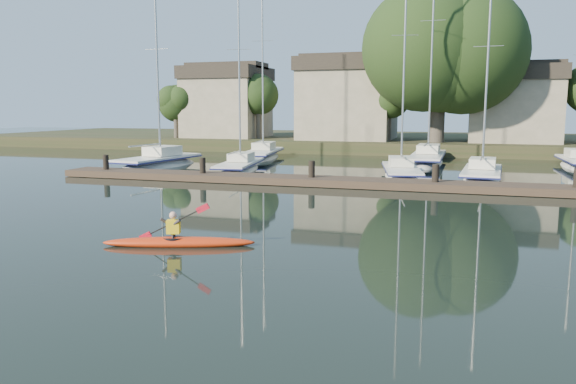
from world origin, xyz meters
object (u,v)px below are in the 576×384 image
(sailboat_3, at_px, (481,183))
(sailboat_5, at_px, (263,161))
(dock, at_px, (371,183))
(sailboat_0, at_px, (159,170))
(sailboat_1, at_px, (240,174))
(kayak, at_px, (178,240))
(sailboat_6, at_px, (427,166))
(sailboat_2, at_px, (401,180))

(sailboat_3, relative_size, sailboat_5, 0.81)
(dock, relative_size, sailboat_0, 2.58)
(sailboat_1, height_order, sailboat_5, sailboat_5)
(kayak, relative_size, sailboat_1, 0.34)
(sailboat_0, bearing_deg, sailboat_6, 32.51)
(sailboat_6, bearing_deg, sailboat_2, -95.56)
(dock, height_order, sailboat_6, sailboat_6)
(sailboat_1, relative_size, sailboat_3, 1.03)
(sailboat_3, xyz_separation_m, sailboat_6, (-3.37, 8.72, -0.01))
(sailboat_0, distance_m, sailboat_3, 19.97)
(kayak, distance_m, sailboat_2, 18.53)
(kayak, relative_size, sailboat_5, 0.28)
(kayak, xyz_separation_m, sailboat_3, (8.45, 17.94, -0.35))
(sailboat_1, bearing_deg, kayak, -81.66)
(kayak, relative_size, dock, 0.12)
(sailboat_5, bearing_deg, sailboat_2, -45.32)
(sailboat_1, bearing_deg, sailboat_3, -9.13)
(dock, distance_m, sailboat_2, 4.83)
(sailboat_1, height_order, sailboat_3, sailboat_1)
(dock, bearing_deg, sailboat_5, 128.22)
(sailboat_5, bearing_deg, sailboat_1, -87.57)
(sailboat_5, bearing_deg, kayak, -83.25)
(sailboat_0, bearing_deg, dock, -13.09)
(sailboat_1, bearing_deg, sailboat_5, 92.02)
(sailboat_5, bearing_deg, sailboat_6, -8.11)
(dock, bearing_deg, sailboat_2, 78.99)
(sailboat_6, bearing_deg, sailboat_0, -153.76)
(sailboat_2, bearing_deg, sailboat_1, 169.47)
(sailboat_2, relative_size, sailboat_5, 0.88)
(sailboat_1, bearing_deg, sailboat_0, 165.49)
(sailboat_3, xyz_separation_m, sailboat_5, (-15.64, 8.66, -0.01))
(sailboat_3, bearing_deg, sailboat_2, -177.92)
(kayak, distance_m, dock, 13.71)
(dock, xyz_separation_m, sailboat_5, (-10.46, 13.28, -0.39))
(sailboat_3, height_order, sailboat_6, sailboat_6)
(sailboat_3, height_order, sailboat_5, sailboat_5)
(kayak, height_order, sailboat_3, sailboat_3)
(sailboat_2, xyz_separation_m, sailboat_6, (0.89, 8.61, -0.03))
(kayak, bearing_deg, dock, 58.29)
(kayak, bearing_deg, sailboat_1, 89.19)
(sailboat_6, bearing_deg, kayak, -100.43)
(sailboat_6, bearing_deg, sailboat_1, -140.53)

